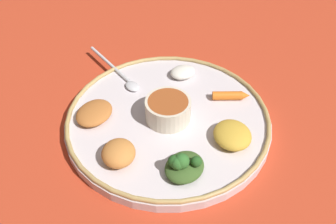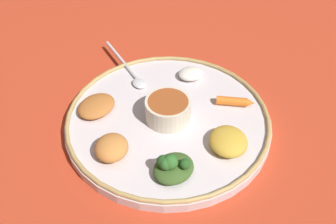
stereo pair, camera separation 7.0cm
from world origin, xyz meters
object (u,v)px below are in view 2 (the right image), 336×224
greens_pile (172,167)px  carrot_near_spoon (235,102)px  center_bowl (168,109)px  spoon (131,71)px

greens_pile → carrot_near_spoon: bearing=21.8°
center_bowl → carrot_near_spoon: (0.13, -0.04, -0.01)m
spoon → greens_pile: (-0.07, -0.27, 0.01)m
center_bowl → carrot_near_spoon: center_bowl is taller
spoon → center_bowl: bearing=-91.9°
center_bowl → carrot_near_spoon: bearing=-15.9°
spoon → carrot_near_spoon: 0.23m
center_bowl → carrot_near_spoon: size_ratio=1.25×
spoon → carrot_near_spoon: (0.12, -0.19, 0.00)m
center_bowl → spoon: size_ratio=0.45×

